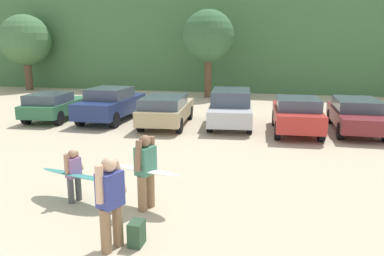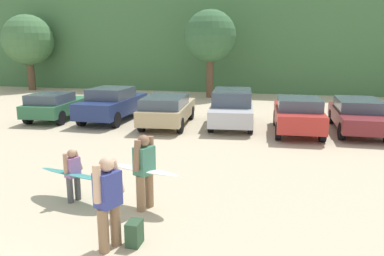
{
  "view_description": "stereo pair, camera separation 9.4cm",
  "coord_description": "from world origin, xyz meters",
  "px_view_note": "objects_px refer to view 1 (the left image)",
  "views": [
    {
      "loc": [
        3.34,
        -2.37,
        3.52
      ],
      "look_at": [
        0.94,
        8.28,
        1.1
      ],
      "focal_mm": 35.15,
      "sensor_mm": 36.0,
      "label": 1
    },
    {
      "loc": [
        3.43,
        -2.35,
        3.52
      ],
      "look_at": [
        0.94,
        8.28,
        1.1
      ],
      "focal_mm": 35.15,
      "sensor_mm": 36.0,
      "label": 2
    }
  ],
  "objects_px": {
    "parked_car_red": "(297,114)",
    "person_companion": "(110,198)",
    "person_child": "(73,173)",
    "parked_car_navy": "(111,104)",
    "parked_car_tan": "(166,109)",
    "parked_car_maroon": "(356,114)",
    "parked_car_forest_green": "(55,105)",
    "person_adult": "(146,168)",
    "surfboard_teal": "(77,175)",
    "parked_car_silver": "(231,107)",
    "backpack_dropped": "(137,233)",
    "surfboard_white": "(143,170)"
  },
  "relations": [
    {
      "from": "parked_car_red",
      "to": "person_child",
      "type": "height_order",
      "value": "parked_car_red"
    },
    {
      "from": "parked_car_tan",
      "to": "person_companion",
      "type": "height_order",
      "value": "person_companion"
    },
    {
      "from": "parked_car_forest_green",
      "to": "person_companion",
      "type": "distance_m",
      "value": 12.75
    },
    {
      "from": "person_adult",
      "to": "parked_car_red",
      "type": "bearing_deg",
      "value": -92.22
    },
    {
      "from": "parked_car_red",
      "to": "surfboard_teal",
      "type": "relative_size",
      "value": 1.9
    },
    {
      "from": "parked_car_maroon",
      "to": "surfboard_white",
      "type": "bearing_deg",
      "value": 146.11
    },
    {
      "from": "parked_car_silver",
      "to": "backpack_dropped",
      "type": "bearing_deg",
      "value": 172.51
    },
    {
      "from": "parked_car_silver",
      "to": "backpack_dropped",
      "type": "height_order",
      "value": "parked_car_silver"
    },
    {
      "from": "backpack_dropped",
      "to": "surfboard_white",
      "type": "bearing_deg",
      "value": 105.15
    },
    {
      "from": "parked_car_silver",
      "to": "parked_car_maroon",
      "type": "bearing_deg",
      "value": -96.14
    },
    {
      "from": "parked_car_navy",
      "to": "parked_car_silver",
      "type": "distance_m",
      "value": 5.63
    },
    {
      "from": "parked_car_red",
      "to": "parked_car_maroon",
      "type": "xyz_separation_m",
      "value": [
        2.41,
        0.85,
        -0.06
      ]
    },
    {
      "from": "parked_car_navy",
      "to": "surfboard_white",
      "type": "xyz_separation_m",
      "value": [
        4.8,
        -8.82,
        0.03
      ]
    },
    {
      "from": "surfboard_teal",
      "to": "surfboard_white",
      "type": "bearing_deg",
      "value": -161.64
    },
    {
      "from": "parked_car_navy",
      "to": "parked_car_tan",
      "type": "distance_m",
      "value": 2.91
    },
    {
      "from": "person_child",
      "to": "parked_car_maroon",
      "type": "bearing_deg",
      "value": -109.25
    },
    {
      "from": "person_adult",
      "to": "surfboard_teal",
      "type": "distance_m",
      "value": 1.7
    },
    {
      "from": "parked_car_forest_green",
      "to": "person_adult",
      "type": "distance_m",
      "value": 11.44
    },
    {
      "from": "person_companion",
      "to": "backpack_dropped",
      "type": "bearing_deg",
      "value": -129.19
    },
    {
      "from": "parked_car_forest_green",
      "to": "parked_car_maroon",
      "type": "bearing_deg",
      "value": -92.07
    },
    {
      "from": "parked_car_navy",
      "to": "parked_car_maroon",
      "type": "distance_m",
      "value": 10.82
    },
    {
      "from": "parked_car_navy",
      "to": "parked_car_tan",
      "type": "height_order",
      "value": "parked_car_navy"
    },
    {
      "from": "parked_car_tan",
      "to": "parked_car_silver",
      "type": "relative_size",
      "value": 1.0
    },
    {
      "from": "parked_car_silver",
      "to": "parked_car_tan",
      "type": "bearing_deg",
      "value": 99.62
    },
    {
      "from": "parked_car_tan",
      "to": "parked_car_red",
      "type": "bearing_deg",
      "value": -96.46
    },
    {
      "from": "parked_car_red",
      "to": "parked_car_navy",
      "type": "bearing_deg",
      "value": 82.43
    },
    {
      "from": "person_child",
      "to": "person_companion",
      "type": "bearing_deg",
      "value": 155.64
    },
    {
      "from": "parked_car_maroon",
      "to": "person_adult",
      "type": "bearing_deg",
      "value": 146.93
    },
    {
      "from": "parked_car_forest_green",
      "to": "person_adult",
      "type": "relative_size",
      "value": 2.42
    },
    {
      "from": "parked_car_maroon",
      "to": "person_companion",
      "type": "distance_m",
      "value": 12.33
    },
    {
      "from": "person_companion",
      "to": "surfboard_teal",
      "type": "relative_size",
      "value": 0.77
    },
    {
      "from": "parked_car_forest_green",
      "to": "person_companion",
      "type": "xyz_separation_m",
      "value": [
        7.59,
        -10.25,
        0.24
      ]
    },
    {
      "from": "parked_car_silver",
      "to": "parked_car_maroon",
      "type": "height_order",
      "value": "parked_car_silver"
    },
    {
      "from": "surfboard_teal",
      "to": "parked_car_tan",
      "type": "bearing_deg",
      "value": -72.27
    },
    {
      "from": "parked_car_red",
      "to": "person_companion",
      "type": "relative_size",
      "value": 2.46
    },
    {
      "from": "parked_car_tan",
      "to": "person_companion",
      "type": "xyz_separation_m",
      "value": [
        2.01,
        -10.12,
        0.19
      ]
    },
    {
      "from": "parked_car_forest_green",
      "to": "surfboard_white",
      "type": "relative_size",
      "value": 2.12
    },
    {
      "from": "parked_car_maroon",
      "to": "backpack_dropped",
      "type": "xyz_separation_m",
      "value": [
        -5.58,
        -10.59,
        -0.5
      ]
    },
    {
      "from": "parked_car_navy",
      "to": "parked_car_maroon",
      "type": "relative_size",
      "value": 0.97
    },
    {
      "from": "parked_car_red",
      "to": "surfboard_white",
      "type": "distance_m",
      "value": 8.88
    },
    {
      "from": "person_child",
      "to": "surfboard_white",
      "type": "xyz_separation_m",
      "value": [
        1.63,
        0.12,
        0.15
      ]
    },
    {
      "from": "parked_car_tan",
      "to": "parked_car_navy",
      "type": "bearing_deg",
      "value": 74.55
    },
    {
      "from": "parked_car_forest_green",
      "to": "parked_car_silver",
      "type": "height_order",
      "value": "parked_car_silver"
    },
    {
      "from": "parked_car_silver",
      "to": "parked_car_maroon",
      "type": "distance_m",
      "value": 5.2
    },
    {
      "from": "person_adult",
      "to": "backpack_dropped",
      "type": "bearing_deg",
      "value": 123.76
    },
    {
      "from": "surfboard_white",
      "to": "backpack_dropped",
      "type": "relative_size",
      "value": 4.23
    },
    {
      "from": "parked_car_tan",
      "to": "parked_car_maroon",
      "type": "distance_m",
      "value": 7.99
    },
    {
      "from": "parked_car_navy",
      "to": "person_companion",
      "type": "relative_size",
      "value": 2.66
    },
    {
      "from": "parked_car_maroon",
      "to": "parked_car_forest_green",
      "type": "bearing_deg",
      "value": 92.35
    },
    {
      "from": "parked_car_forest_green",
      "to": "parked_car_navy",
      "type": "bearing_deg",
      "value": -85.73
    }
  ]
}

